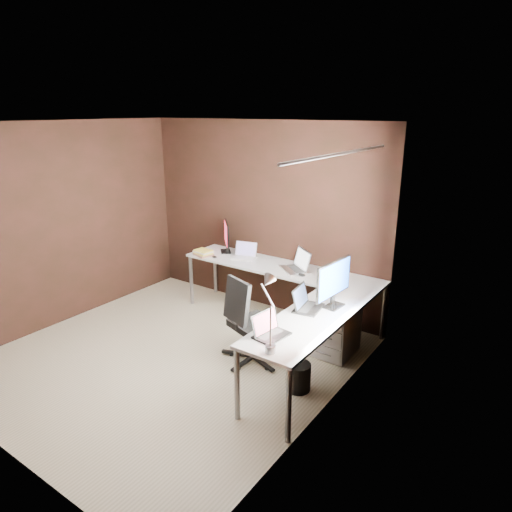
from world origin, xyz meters
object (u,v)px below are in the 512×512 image
(desk_lamp, at_px, (268,303))
(office_chair, at_px, (250,337))
(book_stack, at_px, (203,253))
(wastebasket, at_px, (298,377))
(laptop_black_big, at_px, (305,304))
(laptop_black_small, at_px, (269,330))
(monitor_left, at_px, (227,235))
(laptop_silver, at_px, (297,266))
(monitor_right, at_px, (334,281))
(laptop_white, at_px, (245,254))
(drawer_pedestal, at_px, (335,328))

(desk_lamp, height_order, office_chair, desk_lamp)
(office_chair, bearing_deg, book_stack, 167.89)
(wastebasket, bearing_deg, book_stack, 153.94)
(laptop_black_big, distance_m, laptop_black_small, 0.68)
(monitor_left, bearing_deg, laptop_black_small, 4.19)
(laptop_silver, height_order, desk_lamp, desk_lamp)
(monitor_right, distance_m, wastebasket, 1.00)
(laptop_black_small, relative_size, desk_lamp, 0.53)
(laptop_white, xyz_separation_m, laptop_black_big, (1.46, -0.97, 0.00))
(drawer_pedestal, relative_size, monitor_right, 1.03)
(drawer_pedestal, bearing_deg, laptop_silver, 152.63)
(monitor_right, relative_size, office_chair, 0.60)
(laptop_black_big, height_order, book_stack, laptop_black_big)
(laptop_black_big, height_order, wastebasket, laptop_black_big)
(laptop_white, relative_size, office_chair, 0.35)
(book_stack, bearing_deg, drawer_pedestal, -4.25)
(laptop_black_big, height_order, office_chair, office_chair)
(laptop_white, height_order, book_stack, laptop_white)
(laptop_black_big, distance_m, desk_lamp, 0.94)
(monitor_left, xyz_separation_m, book_stack, (-0.16, -0.31, -0.20))
(laptop_silver, distance_m, wastebasket, 1.58)
(monitor_left, xyz_separation_m, laptop_black_big, (1.81, -1.03, -0.19))
(book_stack, xyz_separation_m, wastebasket, (2.08, -1.02, -0.63))
(monitor_right, bearing_deg, laptop_black_small, 173.56)
(book_stack, bearing_deg, monitor_right, -13.63)
(laptop_silver, relative_size, desk_lamp, 0.73)
(monitor_right, distance_m, laptop_silver, 1.14)
(monitor_left, xyz_separation_m, wastebasket, (1.92, -1.32, -0.83))
(laptop_silver, relative_size, office_chair, 0.48)
(monitor_left, xyz_separation_m, laptop_black_small, (1.83, -1.71, -0.19))
(drawer_pedestal, bearing_deg, laptop_black_small, -92.82)
(laptop_black_big, bearing_deg, desk_lamp, 179.40)
(laptop_black_big, bearing_deg, laptop_silver, 25.22)
(laptop_white, bearing_deg, office_chair, -64.84)
(office_chair, bearing_deg, laptop_black_small, -23.36)
(laptop_black_big, relative_size, book_stack, 1.28)
(book_stack, height_order, desk_lamp, desk_lamp)
(laptop_white, relative_size, laptop_black_big, 0.92)
(office_chair, distance_m, wastebasket, 0.73)
(drawer_pedestal, bearing_deg, desk_lamp, -88.21)
(book_stack, bearing_deg, desk_lamp, -37.13)
(office_chair, height_order, wastebasket, office_chair)
(laptop_black_small, xyz_separation_m, book_stack, (-1.99, 1.41, -0.01))
(drawer_pedestal, xyz_separation_m, book_stack, (-2.05, 0.15, 0.47))
(drawer_pedestal, bearing_deg, office_chair, -134.00)
(monitor_left, relative_size, laptop_black_big, 1.13)
(drawer_pedestal, relative_size, desk_lamp, 0.94)
(monitor_left, bearing_deg, laptop_silver, 43.04)
(monitor_left, bearing_deg, wastebasket, 12.74)
(laptop_black_big, bearing_deg, monitor_right, -53.43)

